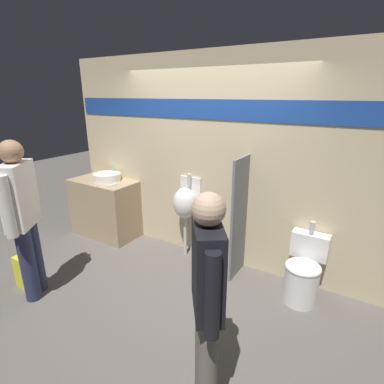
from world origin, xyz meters
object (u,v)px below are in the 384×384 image
(sink_basin, at_px, (107,177))
(urinal_near_counter, at_px, (185,203))
(toilet, at_px, (303,274))
(cell_phone, at_px, (112,185))
(shopping_bag, at_px, (25,272))
(person_with_lanyard, at_px, (23,215))
(person_in_vest, at_px, (207,295))

(sink_basin, xyz_separation_m, urinal_near_counter, (1.40, 0.08, -0.19))
(sink_basin, distance_m, toilet, 3.10)
(sink_basin, relative_size, cell_phone, 2.98)
(urinal_near_counter, relative_size, shopping_bag, 2.33)
(urinal_near_counter, bearing_deg, person_with_lanyard, -120.26)
(sink_basin, xyz_separation_m, toilet, (3.03, -0.07, -0.65))
(person_in_vest, relative_size, person_with_lanyard, 0.92)
(sink_basin, distance_m, shopping_bag, 1.75)
(person_in_vest, xyz_separation_m, shopping_bag, (-2.48, 0.07, -0.70))
(toilet, xyz_separation_m, shopping_bag, (-2.84, -1.49, -0.12))
(toilet, relative_size, person_with_lanyard, 0.49)
(urinal_near_counter, bearing_deg, shopping_bag, -126.21)
(person_in_vest, height_order, shopping_bag, person_in_vest)
(cell_phone, distance_m, person_with_lanyard, 1.42)
(cell_phone, xyz_separation_m, toilet, (2.76, 0.10, -0.60))
(sink_basin, bearing_deg, person_in_vest, -31.40)
(sink_basin, distance_m, cell_phone, 0.32)
(toilet, bearing_deg, shopping_bag, -152.27)
(person_with_lanyard, xyz_separation_m, shopping_bag, (-0.23, 0.02, -0.78))
(toilet, relative_size, person_in_vest, 0.53)
(cell_phone, relative_size, person_in_vest, 0.09)
(shopping_bag, bearing_deg, person_with_lanyard, -4.41)
(person_with_lanyard, bearing_deg, sink_basin, -20.67)
(sink_basin, bearing_deg, shopping_bag, -82.91)
(urinal_near_counter, relative_size, toilet, 1.35)
(toilet, bearing_deg, cell_phone, -178.02)
(urinal_near_counter, xyz_separation_m, person_with_lanyard, (-0.97, -1.66, 0.20))
(sink_basin, height_order, shopping_bag, sink_basin)
(urinal_near_counter, xyz_separation_m, toilet, (1.63, -0.15, -0.46))
(cell_phone, distance_m, urinal_near_counter, 1.16)
(sink_basin, bearing_deg, toilet, -1.39)
(toilet, xyz_separation_m, person_with_lanyard, (-2.60, -1.51, 0.66))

